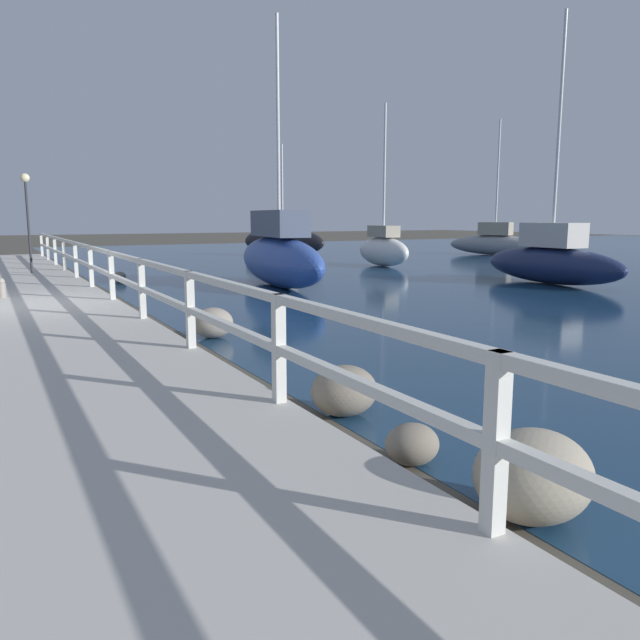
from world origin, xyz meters
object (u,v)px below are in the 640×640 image
object	(u,v)px
sailboat_gray	(495,242)
sailboat_navy	(551,260)
mooring_bollard	(1,288)
sailboat_blue	(279,256)
sailboat_white	(383,249)
dock_lamp	(26,199)
sailboat_black	(283,241)

from	to	relation	value
sailboat_gray	sailboat_navy	distance (m)	13.92
mooring_bollard	sailboat_blue	bearing A→B (deg)	8.33
sailboat_white	sailboat_gray	bearing A→B (deg)	23.52
sailboat_gray	sailboat_white	xyz separation A→B (m)	(-9.05, -3.41, 0.04)
sailboat_white	dock_lamp	bearing A→B (deg)	-179.02
sailboat_black	sailboat_white	world-z (taller)	sailboat_white
sailboat_black	sailboat_blue	size ratio (longest dim) A/B	0.75
sailboat_gray	sailboat_white	size ratio (longest dim) A/B	1.09
sailboat_blue	mooring_bollard	bearing A→B (deg)	-165.65
sailboat_navy	dock_lamp	bearing A→B (deg)	151.06
mooring_bollard	sailboat_black	bearing A→B (deg)	46.24
sailboat_black	sailboat_navy	world-z (taller)	sailboat_navy
mooring_bollard	sailboat_white	xyz separation A→B (m)	(13.34, 5.62, 0.25)
sailboat_navy	sailboat_blue	bearing A→B (deg)	160.00
sailboat_gray	sailboat_blue	world-z (taller)	sailboat_blue
sailboat_navy	sailboat_white	world-z (taller)	sailboat_navy
dock_lamp	sailboat_navy	size ratio (longest dim) A/B	0.40
sailboat_gray	sailboat_navy	bearing A→B (deg)	-152.13
mooring_bollard	sailboat_navy	xyz separation A→B (m)	(13.90, -2.01, 0.25)
sailboat_navy	sailboat_white	xyz separation A→B (m)	(-0.56, 7.63, 0.00)
sailboat_black	sailboat_blue	world-z (taller)	sailboat_blue
mooring_bollard	sailboat_black	xyz separation A→B (m)	(12.57, 13.13, 0.32)
sailboat_blue	sailboat_white	size ratio (longest dim) A/B	1.16
sailboat_blue	sailboat_white	bearing A→B (deg)	41.32
dock_lamp	sailboat_white	size ratio (longest dim) A/B	0.48
sailboat_white	sailboat_navy	bearing A→B (deg)	-82.91
sailboat_gray	sailboat_blue	bearing A→B (deg)	-177.31
mooring_bollard	sailboat_white	bearing A→B (deg)	22.85
mooring_bollard	sailboat_white	distance (m)	14.48
sailboat_gray	sailboat_blue	xyz separation A→B (m)	(-15.58, -8.03, 0.21)
sailboat_blue	sailboat_gray	bearing A→B (deg)	33.29
dock_lamp	sailboat_white	world-z (taller)	sailboat_white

